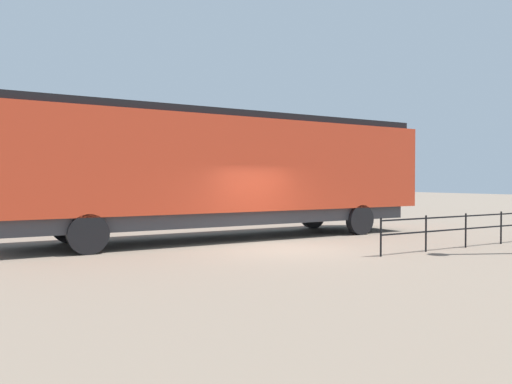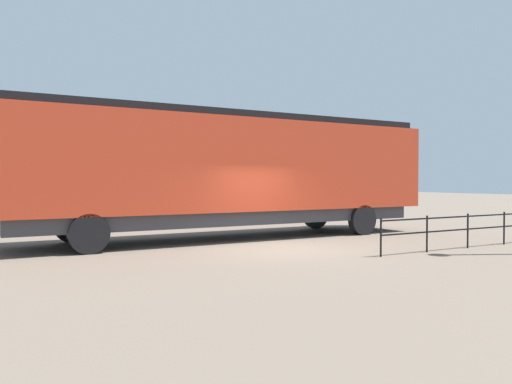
# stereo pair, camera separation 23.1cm
# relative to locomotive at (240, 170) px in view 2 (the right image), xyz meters

# --- Properties ---
(ground_plane) EXTENTS (120.00, 120.00, 0.00)m
(ground_plane) POSITION_rel_locomotive_xyz_m (3.23, -0.28, -2.38)
(ground_plane) COLOR #756656
(locomotive) EXTENTS (3.19, 15.15, 4.26)m
(locomotive) POSITION_rel_locomotive_xyz_m (0.00, 0.00, 0.00)
(locomotive) COLOR red
(locomotive) RESTS_ON ground_plane
(platform_fence) EXTENTS (0.05, 10.35, 1.02)m
(platform_fence) POSITION_rel_locomotive_xyz_m (5.71, 6.33, -1.71)
(platform_fence) COLOR black
(platform_fence) RESTS_ON ground_plane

